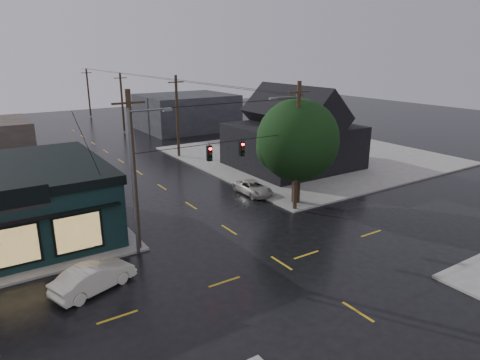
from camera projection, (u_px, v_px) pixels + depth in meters
ground_plane at (281, 263)px, 25.73m from camera, size 160.00×160.00×0.00m
sidewalk_ne at (308, 155)px, 52.22m from camera, size 28.00×28.00×0.15m
ne_building at (294, 127)px, 45.93m from camera, size 12.60×11.60×8.75m
corner_tree at (298, 140)px, 34.34m from camera, size 6.70×6.70×8.60m
utility_pole_nw at (139, 249)px, 27.54m from camera, size 2.00×0.32×10.15m
utility_pole_ne at (294, 210)px, 34.35m from camera, size 2.00×0.32×10.15m
utility_pole_far_a at (179, 157)px, 51.59m from camera, size 2.00×0.32×9.65m
utility_pole_far_b at (125, 132)px, 67.62m from camera, size 2.00×0.32×9.15m
utility_pole_far_c at (91, 117)px, 83.66m from camera, size 2.00×0.32×9.15m
span_signal_assembly at (226, 151)px, 29.35m from camera, size 13.00×0.48×1.23m
streetlight_nw at (139, 254)px, 26.83m from camera, size 5.40×0.30×9.15m
streetlight_ne at (294, 206)px, 35.17m from camera, size 5.40×0.30×9.15m
bg_building_east at (186, 112)px, 69.38m from camera, size 14.00×12.00×5.60m
sedan_cream at (94, 278)px, 22.63m from camera, size 4.76×3.00×1.48m
suv_silver at (253, 188)px, 38.05m from camera, size 1.96×4.24×1.18m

